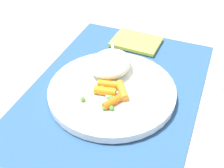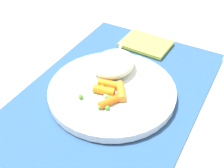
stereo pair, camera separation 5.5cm
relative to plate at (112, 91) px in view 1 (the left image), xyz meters
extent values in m
plane|color=beige|center=(0.00, 0.00, -0.01)|extent=(2.40, 2.40, 0.00)
cube|color=#2D5684|center=(0.00, 0.00, -0.01)|extent=(0.50, 0.33, 0.01)
cylinder|color=white|center=(0.00, 0.00, 0.00)|extent=(0.25, 0.25, 0.02)
ellipsoid|color=beige|center=(-0.05, -0.02, 0.03)|extent=(0.10, 0.08, 0.04)
cylinder|color=orange|center=(0.00, -0.01, 0.02)|extent=(0.02, 0.04, 0.01)
cylinder|color=orange|center=(0.02, -0.01, 0.02)|extent=(0.02, 0.04, 0.02)
cylinder|color=orange|center=(0.04, 0.02, 0.01)|extent=(0.05, 0.04, 0.01)
cylinder|color=orange|center=(0.01, 0.02, 0.02)|extent=(0.05, 0.04, 0.02)
sphere|color=#589235|center=(0.01, -0.02, 0.01)|extent=(0.01, 0.01, 0.01)
sphere|color=green|center=(0.06, 0.02, 0.01)|extent=(0.01, 0.01, 0.01)
sphere|color=green|center=(-0.02, 0.01, 0.01)|extent=(0.01, 0.01, 0.01)
sphere|color=#4A9F45|center=(0.03, 0.02, 0.01)|extent=(0.01, 0.01, 0.01)
sphere|color=#50A631|center=(0.03, 0.01, 0.01)|extent=(0.01, 0.01, 0.01)
sphere|color=#568F32|center=(0.06, 0.01, 0.01)|extent=(0.01, 0.01, 0.01)
sphere|color=#549C2E|center=(0.05, -0.04, 0.01)|extent=(0.01, 0.01, 0.01)
sphere|color=green|center=(0.03, -0.02, 0.01)|extent=(0.01, 0.01, 0.01)
sphere|color=green|center=(0.02, 0.01, 0.01)|extent=(0.01, 0.01, 0.01)
sphere|color=#53A040|center=(0.03, 0.01, 0.01)|extent=(0.01, 0.01, 0.01)
cube|color=silver|center=(0.01, 0.00, 0.01)|extent=(0.05, 0.03, 0.01)
cube|color=silver|center=(-0.08, -0.03, 0.01)|extent=(0.14, 0.06, 0.01)
cube|color=#EAE54C|center=(-0.19, -0.01, 0.00)|extent=(0.09, 0.12, 0.01)
camera|label=1|loc=(0.40, 0.16, 0.38)|focal=47.60mm
camera|label=2|loc=(0.38, 0.21, 0.38)|focal=47.60mm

